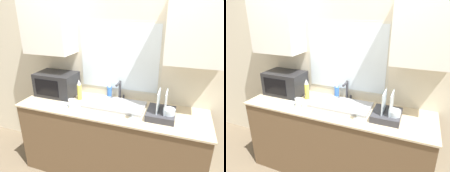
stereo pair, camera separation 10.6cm
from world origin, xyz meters
TOP-DOWN VIEW (x-y plane):
  - countertop at (0.00, 0.31)m, footprint 2.18×0.66m
  - wall_back at (0.00, 0.62)m, footprint 6.00×0.38m
  - sink_basin at (0.04, 0.37)m, footprint 0.71×0.35m
  - faucet at (0.04, 0.56)m, footprint 0.08×0.15m
  - microwave at (-0.78, 0.43)m, footprint 0.51×0.34m
  - dish_rack at (0.59, 0.28)m, footprint 0.29×0.33m
  - spray_bottle at (-0.43, 0.39)m, footprint 0.06×0.06m
  - soap_bottle at (-0.10, 0.56)m, footprint 0.06×0.06m
  - mug_near_sink at (-0.41, 0.16)m, footprint 0.11×0.07m
  - wine_glass at (0.30, 0.15)m, footprint 0.08×0.08m
  - small_plate at (-0.55, 0.16)m, footprint 0.18×0.18m

SIDE VIEW (x-z plane):
  - countertop at x=0.00m, z-range 0.00..0.93m
  - small_plate at x=-0.55m, z-range 0.93..0.94m
  - sink_basin at x=0.04m, z-range 0.93..0.96m
  - mug_near_sink at x=-0.41m, z-range 0.93..1.03m
  - dish_rack at x=0.59m, z-range 0.85..1.14m
  - soap_bottle at x=-0.10m, z-range 0.92..1.10m
  - spray_bottle at x=-0.43m, z-range 0.93..1.19m
  - wine_glass at x=0.30m, z-range 0.97..1.15m
  - faucet at x=0.04m, z-range 0.95..1.19m
  - microwave at x=-0.78m, z-range 0.93..1.23m
  - wall_back at x=0.00m, z-range 0.11..2.71m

